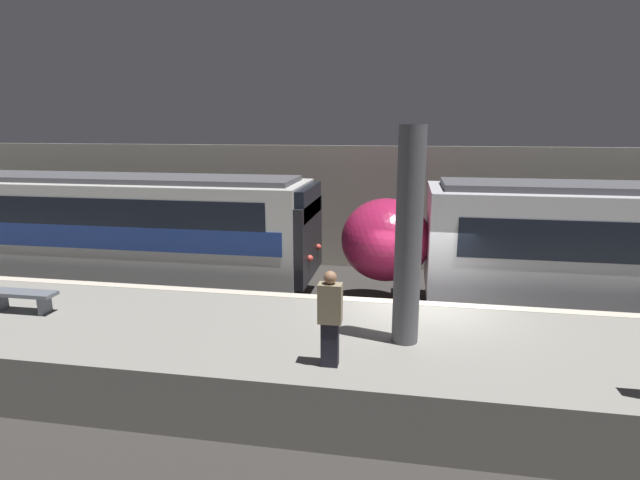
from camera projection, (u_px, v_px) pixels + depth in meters
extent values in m
plane|color=#33302D|center=(417.00, 348.00, 11.45)|extent=(120.00, 120.00, 0.00)
cube|color=gray|center=(420.00, 367.00, 9.35)|extent=(40.00, 4.11, 1.13)
cube|color=beige|center=(420.00, 303.00, 11.05)|extent=(40.00, 0.30, 0.01)
cube|color=#B2AD9E|center=(417.00, 209.00, 17.21)|extent=(50.00, 0.15, 4.30)
cylinder|color=#56565B|center=(409.00, 238.00, 8.69)|extent=(0.47, 0.47, 3.87)
ellipsoid|color=#B21E4C|center=(386.00, 239.00, 13.57)|extent=(2.42, 2.66, 2.23)
sphere|color=#F2EFCC|center=(351.00, 252.00, 13.82)|extent=(0.20, 0.20, 0.20)
cube|color=black|center=(84.00, 277.00, 15.49)|extent=(12.92, 2.37, 0.75)
cube|color=silver|center=(78.00, 223.00, 15.10)|extent=(14.04, 2.89, 2.66)
cube|color=navy|center=(44.00, 235.00, 13.72)|extent=(13.48, 0.02, 0.64)
cube|color=black|center=(41.00, 210.00, 13.56)|extent=(12.64, 0.02, 0.74)
cube|color=black|center=(309.00, 239.00, 13.95)|extent=(0.25, 2.83, 2.13)
cube|color=black|center=(309.00, 202.00, 13.71)|extent=(0.25, 2.54, 0.85)
sphere|color=#EA4C42|center=(310.00, 258.00, 13.38)|extent=(0.18, 0.18, 0.18)
sphere|color=#EA4C42|center=(318.00, 247.00, 14.63)|extent=(0.18, 0.18, 0.18)
cube|color=#4C4C51|center=(73.00, 177.00, 14.79)|extent=(13.48, 2.08, 0.14)
cube|color=black|center=(330.00, 344.00, 8.12)|extent=(0.28, 0.20, 0.75)
cube|color=gray|center=(330.00, 303.00, 7.96)|extent=(0.38, 0.24, 0.65)
sphere|color=#9E7051|center=(330.00, 277.00, 7.86)|extent=(0.21, 0.21, 0.21)
cube|color=slate|center=(1.00, 301.00, 10.59)|extent=(0.10, 0.32, 0.41)
cube|color=slate|center=(45.00, 304.00, 10.41)|extent=(0.10, 0.32, 0.41)
cube|color=slate|center=(21.00, 293.00, 10.45)|extent=(1.50, 0.40, 0.08)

